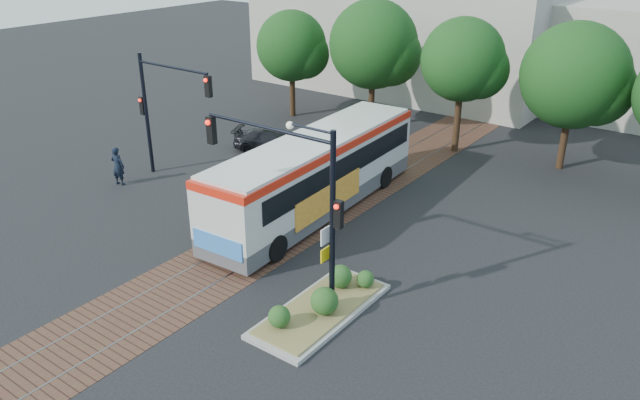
{
  "coord_description": "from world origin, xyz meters",
  "views": [
    {
      "loc": [
        14.91,
        -14.71,
        11.68
      ],
      "look_at": [
        1.58,
        3.33,
        1.6
      ],
      "focal_mm": 35.0,
      "sensor_mm": 36.0,
      "label": 1
    }
  ],
  "objects": [
    {
      "name": "tree_row",
      "position": [
        1.21,
        16.42,
        4.85
      ],
      "size": [
        26.4,
        5.6,
        7.67
      ],
      "color": "#382314",
      "rests_on": "ground"
    },
    {
      "name": "parked_car",
      "position": [
        -6.53,
        9.95,
        0.63
      ],
      "size": [
        4.69,
        3.33,
        1.26
      ],
      "primitive_type": "imported",
      "rotation": [
        0.0,
        0.0,
        1.97
      ],
      "color": "black",
      "rests_on": "ground"
    },
    {
      "name": "city_bus",
      "position": [
        -0.01,
        5.24,
        1.88
      ],
      "size": [
        3.29,
        12.73,
        3.37
      ],
      "rotation": [
        0.0,
        0.0,
        0.05
      ],
      "color": "#4C4C4E",
      "rests_on": "ground"
    },
    {
      "name": "signal_pole_left",
      "position": [
        -8.37,
        4.0,
        3.86
      ],
      "size": [
        4.99,
        0.34,
        6.0
      ],
      "color": "black",
      "rests_on": "ground"
    },
    {
      "name": "officer",
      "position": [
        -9.44,
        1.93,
        0.95
      ],
      "size": [
        0.78,
        0.61,
        1.89
      ],
      "primitive_type": "imported",
      "rotation": [
        0.0,
        0.0,
        3.39
      ],
      "color": "black",
      "rests_on": "ground"
    },
    {
      "name": "signal_pole_main",
      "position": [
        3.86,
        -0.81,
        4.16
      ],
      "size": [
        5.49,
        0.46,
        6.0
      ],
      "color": "black",
      "rests_on": "ground"
    },
    {
      "name": "trackbed",
      "position": [
        0.0,
        4.0,
        0.01
      ],
      "size": [
        3.6,
        40.0,
        0.02
      ],
      "color": "#502E24",
      "rests_on": "ground"
    },
    {
      "name": "warehouses",
      "position": [
        -0.53,
        28.75,
        3.81
      ],
      "size": [
        40.0,
        13.0,
        8.0
      ],
      "color": "#ADA899",
      "rests_on": "ground"
    },
    {
      "name": "ground",
      "position": [
        0.0,
        0.0,
        0.0
      ],
      "size": [
        120.0,
        120.0,
        0.0
      ],
      "primitive_type": "plane",
      "color": "black",
      "rests_on": "ground"
    },
    {
      "name": "traffic_island",
      "position": [
        4.82,
        -0.9,
        0.33
      ],
      "size": [
        2.2,
        5.2,
        1.13
      ],
      "color": "gray",
      "rests_on": "ground"
    }
  ]
}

